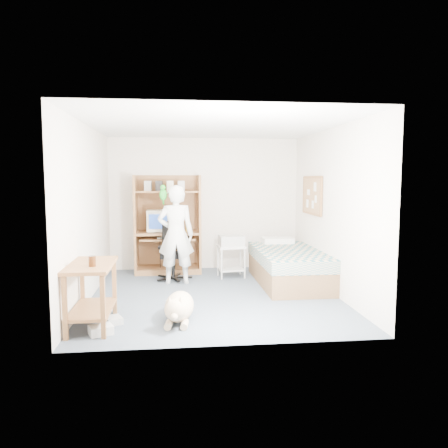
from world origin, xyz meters
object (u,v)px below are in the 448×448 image
at_px(bed, 288,266).
at_px(printer_cart, 231,256).
at_px(person, 176,235).
at_px(computer_hutch, 168,228).
at_px(office_chair, 173,259).
at_px(dog, 179,307).
at_px(side_desk, 91,285).

distance_m(bed, printer_cart, 1.05).
xyz_separation_m(bed, person, (-1.86, 0.20, 0.53)).
height_order(computer_hutch, bed, computer_hutch).
bearing_deg(computer_hutch, person, -81.07).
relative_size(computer_hutch, bed, 0.89).
distance_m(computer_hutch, printer_cart, 1.33).
bearing_deg(bed, computer_hutch, 150.71).
bearing_deg(printer_cart, computer_hutch, 146.75).
height_order(bed, office_chair, office_chair).
bearing_deg(office_chair, bed, -14.18).
bearing_deg(bed, printer_cart, 148.60).
bearing_deg(printer_cart, bed, -37.13).
xyz_separation_m(office_chair, person, (0.05, -0.30, 0.47)).
xyz_separation_m(computer_hutch, bed, (2.00, -1.12, -0.53)).
height_order(office_chair, dog, office_chair).
bearing_deg(office_chair, printer_cart, 2.72).
xyz_separation_m(computer_hutch, dog, (0.17, -2.89, -0.64)).
bearing_deg(side_desk, computer_hutch, 73.86).
xyz_separation_m(person, dog, (0.02, -1.97, -0.64)).
bearing_deg(office_chair, side_desk, -111.37).
relative_size(bed, printer_cart, 3.60).
bearing_deg(person, office_chair, -80.02).
xyz_separation_m(side_desk, printer_cart, (1.96, 2.36, -0.12)).
distance_m(bed, side_desk, 3.39).
bearing_deg(dog, printer_cart, 74.43).
bearing_deg(office_chair, person, -80.02).
distance_m(side_desk, dog, 1.07).
xyz_separation_m(computer_hutch, side_desk, (-0.85, -2.94, -0.33)).
height_order(computer_hutch, printer_cart, computer_hutch).
height_order(bed, person, person).
height_order(computer_hutch, dog, computer_hutch).
distance_m(person, printer_cart, 1.12).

